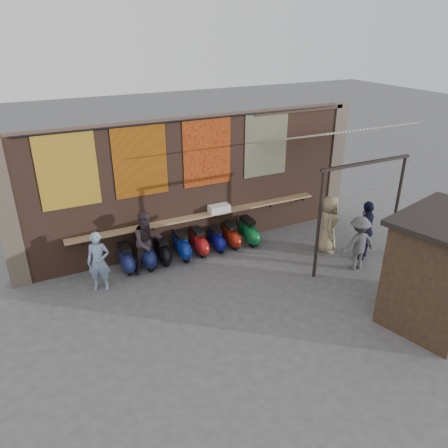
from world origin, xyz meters
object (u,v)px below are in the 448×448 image
scooter_stool_1 (146,253)px  shopper_navy (366,230)px  scooter_stool_2 (163,251)px  shopper_grey (358,243)px  shelf_box (219,208)px  scooter_stool_3 (182,246)px  scooter_stool_4 (199,242)px  diner_left (99,262)px  shopper_tan (328,224)px  scooter_stool_7 (248,231)px  diner_right (148,242)px  scooter_stool_5 (217,240)px  scooter_stool_6 (231,236)px  scooter_stool_0 (126,259)px  market_stall (442,273)px

scooter_stool_1 → shopper_navy: bearing=-21.8°
scooter_stool_2 → shopper_grey: bearing=-30.0°
shelf_box → shopper_grey: (2.85, -3.06, -0.44)m
scooter_stool_3 → scooter_stool_4: (0.56, 0.02, -0.01)m
shelf_box → scooter_stool_3: size_ratio=0.77×
diner_left → shopper_tan: shopper_tan is taller
scooter_stool_1 → shopper_tan: (5.25, -1.54, 0.47)m
scooter_stool_7 → diner_left: bearing=-173.7°
scooter_stool_3 → scooter_stool_7: bearing=-1.4°
diner_left → scooter_stool_1: bearing=45.2°
shelf_box → shopper_grey: size_ratio=0.41×
scooter_stool_4 → shopper_navy: shopper_navy is taller
scooter_stool_3 → diner_left: diner_left is taller
scooter_stool_2 → shopper_grey: shopper_grey is taller
scooter_stool_4 → diner_right: size_ratio=0.46×
scooter_stool_1 → scooter_stool_5: 2.23m
diner_left → scooter_stool_7: bearing=29.2°
shelf_box → diner_right: diner_right is taller
shopper_navy → shopper_tan: 1.08m
scooter_stool_2 → scooter_stool_3: size_ratio=0.91×
scooter_stool_3 → scooter_stool_5: size_ratio=1.14×
scooter_stool_3 → shopper_navy: (4.85, -2.37, 0.50)m
scooter_stool_4 → shopper_navy: (4.29, -2.39, 0.51)m
scooter_stool_6 → scooter_stool_7: size_ratio=0.89×
scooter_stool_6 → diner_left: (-4.17, -0.58, 0.44)m
scooter_stool_4 → scooter_stool_6: 1.09m
scooter_stool_0 → scooter_stool_2: size_ratio=1.05×
scooter_stool_4 → diner_left: 3.16m
scooter_stool_1 → diner_right: (-0.01, -0.27, 0.48)m
scooter_stool_5 → shopper_tan: (3.02, -1.54, 0.54)m
scooter_stool_7 → scooter_stool_6: bearing=174.0°
scooter_stool_4 → scooter_stool_6: size_ratio=1.05×
scooter_stool_1 → scooter_stool_3: scooter_stool_1 is taller
diner_left → market_stall: bearing=-12.7°
shelf_box → diner_left: size_ratio=0.40×
scooter_stool_0 → scooter_stool_4: scooter_stool_4 is taller
diner_left → shopper_navy: bearing=9.3°
diner_right → market_stall: (5.33, -5.15, 0.35)m
scooter_stool_6 → diner_right: size_ratio=0.43×
shopper_navy → shopper_grey: (-0.62, -0.40, -0.10)m
scooter_stool_2 → scooter_stool_5: size_ratio=1.04×
diner_left → diner_right: bearing=35.6°
scooter_stool_1 → scooter_stool_2: (0.49, 0.01, -0.06)m
scooter_stool_2 → scooter_stool_7: size_ratio=0.86×
scooter_stool_6 → diner_left: 4.23m
scooter_stool_0 → shopper_tan: bearing=-14.8°
scooter_stool_1 → scooter_stool_3: (1.09, -0.01, -0.03)m
diner_left → scooter_stool_0: bearing=58.0°
scooter_stool_4 → shopper_navy: bearing=-29.1°
scooter_stool_2 → scooter_stool_5: (1.74, -0.01, -0.01)m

